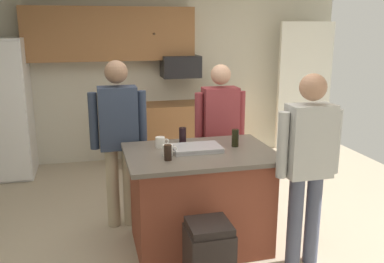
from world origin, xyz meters
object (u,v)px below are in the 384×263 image
kitchen_island (200,199)px  tumbler_amber (183,135)px  person_host_foreground (220,128)px  microwave_over_range (181,66)px  glass_dark_ale (235,138)px  serving_tray (196,148)px  person_guest_right (119,133)px  mug_blue_stoneware (160,142)px  glass_short_whisky (168,153)px  trash_bin (209,259)px  person_elder_center (308,159)px  mug_ceramic_white (168,150)px

kitchen_island → tumbler_amber: bearing=106.0°
person_host_foreground → microwave_over_range: bearing=-149.5°
glass_dark_ale → serving_tray: size_ratio=0.37×
person_guest_right → mug_blue_stoneware: 0.54m
glass_short_whisky → serving_tray: 0.38m
microwave_over_range → mug_blue_stoneware: microwave_over_range is taller
mug_blue_stoneware → glass_short_whisky: 0.40m
glass_dark_ale → trash_bin: glass_dark_ale is taller
kitchen_island → trash_bin: bearing=-99.7°
person_elder_center → trash_bin: 1.17m
kitchen_island → glass_short_whisky: size_ratio=9.96×
microwave_over_range → tumbler_amber: size_ratio=3.66×
kitchen_island → serving_tray: (-0.02, 0.04, 0.48)m
microwave_over_range → person_elder_center: (0.40, -3.15, -0.48)m
serving_tray → microwave_over_range: bearing=80.7°
person_host_foreground → tumbler_amber: 0.68m
person_elder_center → trash_bin: (-0.93, -0.24, -0.67)m
person_elder_center → trash_bin: bearing=47.4°
person_guest_right → microwave_over_range: bearing=103.9°
microwave_over_range → tumbler_amber: 2.41m
serving_tray → glass_dark_ale: bearing=5.7°
person_guest_right → tumbler_amber: person_guest_right is taller
microwave_over_range → kitchen_island: microwave_over_range is taller
trash_bin → glass_dark_ale: bearing=59.4°
mug_ceramic_white → person_elder_center: bearing=-23.1°
glass_dark_ale → microwave_over_range: bearing=89.2°
glass_dark_ale → glass_short_whisky: (-0.69, -0.26, -0.01)m
person_elder_center → mug_ceramic_white: (-1.10, 0.47, 0.02)m
person_host_foreground → serving_tray: (-0.45, -0.71, 0.01)m
person_elder_center → person_guest_right: size_ratio=0.97×
microwave_over_range → mug_blue_stoneware: (-0.73, -2.41, -0.46)m
glass_short_whisky → trash_bin: bearing=-70.8°
glass_dark_ale → mug_ceramic_white: (-0.67, -0.13, -0.03)m
kitchen_island → mug_blue_stoneware: 0.64m
microwave_over_range → serving_tray: (-0.42, -2.59, -0.49)m
mug_blue_stoneware → serving_tray: mug_blue_stoneware is taller
person_elder_center → trash_bin: person_elder_center is taller
kitchen_island → trash_bin: size_ratio=2.21×
person_host_foreground → tumbler_amber: bearing=-20.3°
tumbler_amber → glass_short_whisky: (-0.24, -0.49, -0.01)m
mug_ceramic_white → tumbler_amber: bearing=59.5°
person_host_foreground → mug_blue_stoneware: bearing=-24.9°
mug_ceramic_white → mug_blue_stoneware: bearing=94.5°
person_host_foreground → glass_dark_ale: size_ratio=10.00×
kitchen_island → person_elder_center: person_elder_center is taller
person_elder_center → mug_blue_stoneware: 1.34m
person_elder_center → person_guest_right: (-1.48, 1.13, 0.03)m
serving_tray → glass_short_whisky: bearing=-144.3°
person_elder_center → person_host_foreground: 1.32m
microwave_over_range → mug_ceramic_white: 2.81m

